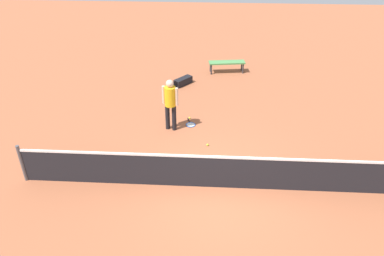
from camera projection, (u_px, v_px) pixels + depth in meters
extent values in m
plane|color=#9E5638|center=(218.00, 187.00, 9.50)|extent=(40.00, 40.00, 0.00)
cylinder|color=#4C4C51|center=(22.00, 163.00, 9.47)|extent=(0.09, 0.09, 1.07)
cube|color=black|center=(219.00, 173.00, 9.26)|extent=(10.00, 0.02, 0.91)
cube|color=white|center=(219.00, 157.00, 9.01)|extent=(10.00, 0.04, 0.06)
cylinder|color=black|center=(168.00, 117.00, 11.72)|extent=(0.17, 0.17, 0.85)
cylinder|color=black|center=(174.00, 118.00, 11.66)|extent=(0.17, 0.17, 0.85)
cylinder|color=yellow|center=(170.00, 96.00, 11.30)|extent=(0.42, 0.42, 0.62)
cylinder|color=beige|center=(164.00, 95.00, 11.35)|extent=(0.11, 0.11, 0.58)
cylinder|color=beige|center=(177.00, 97.00, 11.23)|extent=(0.11, 0.11, 0.58)
sphere|color=beige|center=(170.00, 84.00, 11.08)|extent=(0.28, 0.28, 0.23)
torus|color=blue|center=(191.00, 125.00, 12.10)|extent=(0.39, 0.39, 0.02)
cylinder|color=silver|center=(191.00, 125.00, 12.10)|extent=(0.33, 0.33, 0.00)
cylinder|color=black|center=(189.00, 120.00, 12.34)|extent=(0.11, 0.28, 0.03)
sphere|color=#C6E033|center=(190.00, 118.00, 12.44)|extent=(0.07, 0.07, 0.07)
sphere|color=#C6E033|center=(208.00, 145.00, 11.07)|extent=(0.07, 0.07, 0.07)
sphere|color=#C6E033|center=(183.00, 164.00, 10.25)|extent=(0.07, 0.07, 0.07)
cube|color=#4C8C4C|center=(227.00, 62.00, 15.57)|extent=(1.54, 0.60, 0.06)
cylinder|color=#333338|center=(242.00, 66.00, 15.86)|extent=(0.07, 0.07, 0.42)
cylinder|color=#333338|center=(210.00, 67.00, 15.77)|extent=(0.07, 0.07, 0.42)
cylinder|color=#333338|center=(243.00, 69.00, 15.61)|extent=(0.07, 0.07, 0.42)
cylinder|color=#333338|center=(211.00, 70.00, 15.52)|extent=(0.07, 0.07, 0.42)
cube|color=black|center=(183.00, 81.00, 14.69)|extent=(0.72, 0.80, 0.28)
cylinder|color=black|center=(177.00, 84.00, 14.47)|extent=(0.27, 0.25, 0.27)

